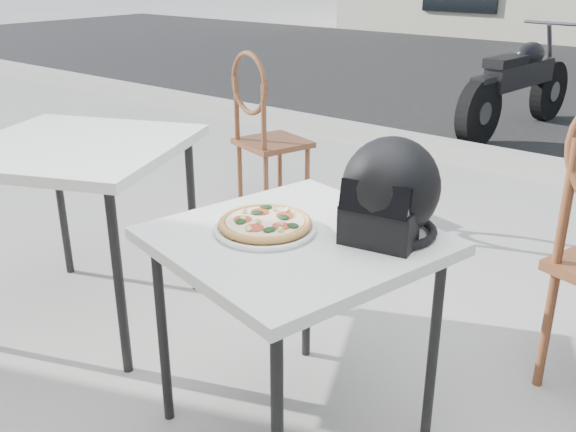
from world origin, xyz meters
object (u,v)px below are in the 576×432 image
Objects in this scene: plate at (265,229)px; pizza at (265,222)px; helmet at (389,193)px; cafe_table_side at (76,159)px; cafe_table_main at (295,255)px; motorcycle at (519,86)px; cafe_chair_side at (263,124)px.

pizza is at bearing 57.83° from plate.
helmet is 1.41m from cafe_table_side.
motorcycle reaches higher than cafe_table_main.
pizza is at bearing 147.55° from cafe_chair_side.
pizza is at bearing -154.95° from helmet.
helmet is 0.32× the size of cafe_table_side.
helmet is at bearing 157.69° from cafe_chair_side.
cafe_table_side is (-1.09, 0.07, 0.00)m from plate.
cafe_table_side is at bearing -86.85° from motorcycle.
cafe_table_side is 4.49m from motorcycle.
helmet is at bearing -68.81° from motorcycle.
cafe_chair_side is (-1.34, 1.54, -0.17)m from plate.
helmet reaches higher than pizza.
cafe_table_main is 1.18m from cafe_table_side.
helmet is (0.30, 0.22, 0.10)m from pizza.
motorcycle is (0.25, 4.48, -0.31)m from cafe_table_side.
plate is 0.39m from helmet.
cafe_table_side is at bearing 116.06° from cafe_chair_side.
plate is 0.91× the size of pizza.
pizza reaches higher than cafe_table_main.
cafe_table_side is at bearing 175.88° from helmet.
cafe_table_main is 0.81× the size of cafe_table_side.
plate is 1.09m from cafe_table_side.
plate is 0.17× the size of motorcycle.
cafe_table_main is 0.34m from helmet.
helmet is at bearing 35.27° from plate.
cafe_table_side is at bearing 176.51° from pizza.
cafe_table_side reaches higher than plate.
cafe_table_main is at bearing -1.38° from cafe_table_side.
cafe_table_main is at bearing 150.08° from cafe_chair_side.
helmet reaches higher than cafe_chair_side.
helmet is at bearing 39.23° from cafe_table_main.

